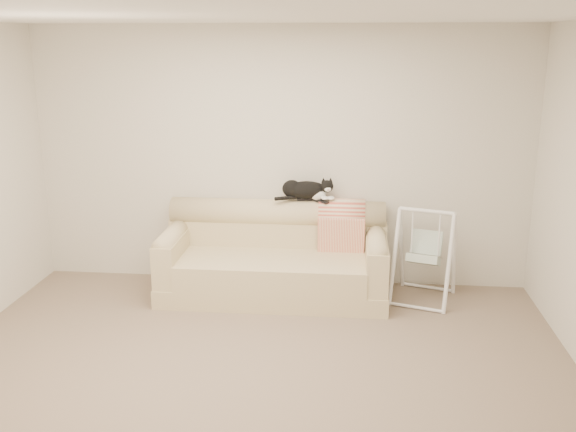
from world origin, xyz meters
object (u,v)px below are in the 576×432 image
object	(u,v)px
sofa	(275,260)
tuxedo_cat	(306,190)
remote_a	(306,199)
remote_b	(321,201)
baby_swing	(424,255)

from	to	relation	value
sofa	tuxedo_cat	size ratio (longest dim) A/B	3.71
sofa	remote_a	xyz separation A→B (m)	(0.29, 0.25, 0.56)
tuxedo_cat	remote_b	bearing A→B (deg)	-15.81
sofa	remote_a	size ratio (longest dim) A/B	11.88
tuxedo_cat	baby_swing	distance (m)	1.31
baby_swing	remote_b	bearing A→B (deg)	168.32
remote_a	tuxedo_cat	bearing A→B (deg)	-75.41
remote_b	baby_swing	bearing A→B (deg)	-11.68
sofa	tuxedo_cat	xyz separation A→B (m)	(0.29, 0.24, 0.66)
remote_b	sofa	bearing A→B (deg)	-155.41
remote_a	remote_b	bearing A→B (deg)	-19.26
tuxedo_cat	remote_a	bearing A→B (deg)	104.59
remote_b	baby_swing	size ratio (longest dim) A/B	0.18
remote_a	sofa	bearing A→B (deg)	-138.54
sofa	remote_a	world-z (taller)	remote_a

